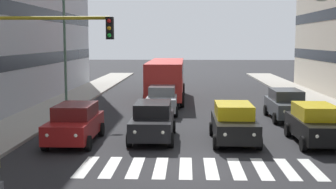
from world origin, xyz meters
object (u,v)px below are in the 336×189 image
object	(u,v)px
traffic_light_gantry	(28,65)
bus_behind_traffic	(166,76)
car_2	(153,121)
car_row2_1	(162,99)
car_3	(75,123)
street_lamp_right	(70,34)
car_1	(234,122)
car_0	(316,124)
car_row2_0	(286,104)

from	to	relation	value
traffic_light_gantry	bus_behind_traffic	bearing A→B (deg)	-102.07
bus_behind_traffic	car_2	bearing A→B (deg)	90.00
car_2	car_row2_1	size ratio (longest dim) A/B	1.00
car_3	street_lamp_right	distance (m)	10.16
car_3	street_lamp_right	world-z (taller)	street_lamp_right
traffic_light_gantry	street_lamp_right	xyz separation A→B (m)	(1.89, -13.10, 1.22)
car_3	traffic_light_gantry	distance (m)	5.01
bus_behind_traffic	car_row2_1	bearing A→B (deg)	90.23
car_1	street_lamp_right	bearing A→B (deg)	-41.91
car_2	bus_behind_traffic	world-z (taller)	bus_behind_traffic
car_row2_1	bus_behind_traffic	bearing A→B (deg)	-89.77
car_3	car_row2_1	bearing A→B (deg)	-112.28
car_1	street_lamp_right	size ratio (longest dim) A/B	0.56
bus_behind_traffic	street_lamp_right	xyz separation A→B (m)	(5.87, 5.50, 3.06)
car_0	bus_behind_traffic	size ratio (longest dim) A/B	0.42
car_row2_0	car_0	bearing A→B (deg)	89.63
car_3	car_0	bearing A→B (deg)	-178.69
car_2	traffic_light_gantry	xyz separation A→B (m)	(3.98, 4.88, 2.81)
car_0	car_3	world-z (taller)	same
car_row2_1	traffic_light_gantry	distance (m)	13.41
car_3	bus_behind_traffic	bearing A→B (deg)	-103.23
car_3	car_row2_1	distance (m)	9.05
car_2	car_row2_0	xyz separation A→B (m)	(-7.28, -5.60, 0.00)
car_row2_1	car_1	bearing A→B (deg)	114.63
car_2	car_row2_0	size ratio (longest dim) A/B	1.00
car_row2_0	car_3	bearing A→B (deg)	30.80
car_3	bus_behind_traffic	distance (m)	14.92
car_row2_1	car_row2_0	bearing A→B (deg)	164.54
car_1	bus_behind_traffic	size ratio (longest dim) A/B	0.42
car_0	car_3	distance (m)	10.65
car_3	street_lamp_right	size ratio (longest dim) A/B	0.56
car_2	car_3	bearing A→B (deg)	12.76
car_3	traffic_light_gantry	size ratio (longest dim) A/B	0.81
car_row2_0	traffic_light_gantry	world-z (taller)	traffic_light_gantry
bus_behind_traffic	street_lamp_right	size ratio (longest dim) A/B	1.32
car_1	car_2	xyz separation A→B (m)	(3.66, -0.33, 0.00)
car_row2_0	bus_behind_traffic	world-z (taller)	bus_behind_traffic
car_row2_0	car_row2_1	size ratio (longest dim) A/B	1.00
street_lamp_right	bus_behind_traffic	bearing A→B (deg)	-136.83
car_2	car_3	size ratio (longest dim) A/B	1.00
car_1	traffic_light_gantry	xyz separation A→B (m)	(7.64, 4.55, 2.81)
car_row2_1	street_lamp_right	bearing A→B (deg)	-5.94
bus_behind_traffic	traffic_light_gantry	xyz separation A→B (m)	(3.98, 18.60, 1.84)
car_1	traffic_light_gantry	distance (m)	9.33
traffic_light_gantry	street_lamp_right	distance (m)	13.29
car_1	traffic_light_gantry	bearing A→B (deg)	30.74
car_2	car_1	bearing A→B (deg)	174.80
car_row2_0	street_lamp_right	distance (m)	14.00
car_2	bus_behind_traffic	size ratio (longest dim) A/B	0.42
car_0	car_row2_0	world-z (taller)	same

